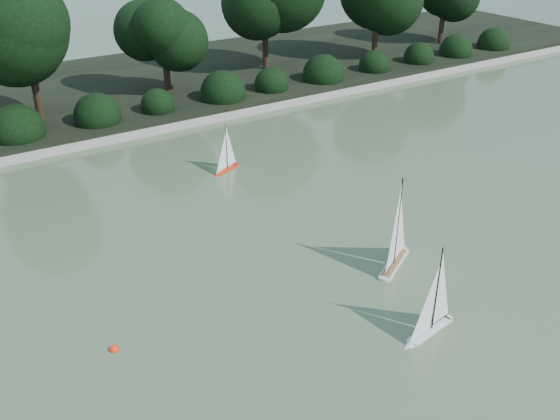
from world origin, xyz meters
name	(u,v)px	position (x,y,z in m)	size (l,w,h in m)	color
ground	(386,285)	(0.00, 0.00, 0.00)	(80.00, 80.00, 0.00)	#3B4F2F
pond_coping	(171,127)	(0.00, 9.00, 0.09)	(40.00, 0.35, 0.18)	gray
far_bank	(120,89)	(0.00, 13.00, 0.15)	(40.00, 8.00, 0.30)	black
tree_line	(168,14)	(1.23, 11.44, 2.64)	(26.31, 3.93, 4.39)	black
shrub_hedge	(157,105)	(0.00, 9.90, 0.45)	(29.10, 1.10, 1.10)	black
sailboat_white_a	(428,321)	(-0.34, -1.32, 0.25)	(1.16, 0.36, 1.57)	silver
sailboat_white_b	(397,249)	(0.65, 0.46, 0.29)	(1.26, 0.84, 1.86)	silver
sailboat_orange	(225,164)	(-0.06, 5.69, 0.19)	(0.87, 0.47, 1.23)	red
race_buoy	(114,350)	(-4.48, 0.90, 0.00)	(0.15, 0.15, 0.15)	#FF290D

